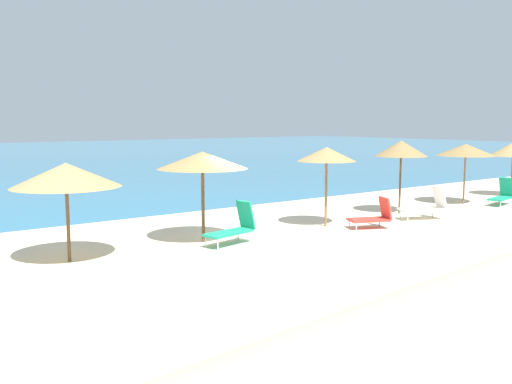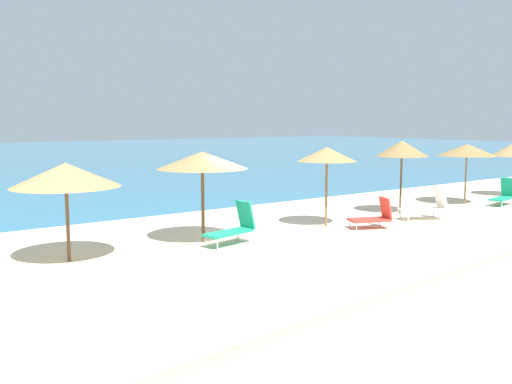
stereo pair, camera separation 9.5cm
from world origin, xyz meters
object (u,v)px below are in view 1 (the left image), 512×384
at_px(beach_umbrella_3, 66,175).
at_px(lounge_chair_1, 234,227).
at_px(beach_umbrella_6, 401,149).
at_px(beach_umbrella_7, 466,150).
at_px(beach_umbrella_5, 327,154).
at_px(lounge_chair_0, 502,195).
at_px(lounge_chair_2, 374,216).
at_px(lounge_chair_3, 427,206).
at_px(beach_umbrella_4, 202,160).

bearing_deg(beach_umbrella_3, lounge_chair_1, -10.42).
distance_m(beach_umbrella_6, beach_umbrella_7, 4.13).
relative_size(beach_umbrella_5, lounge_chair_0, 1.63).
bearing_deg(beach_umbrella_7, beach_umbrella_3, 179.35).
bearing_deg(lounge_chair_2, beach_umbrella_7, -55.45).
relative_size(beach_umbrella_3, lounge_chair_0, 1.65).
distance_m(beach_umbrella_5, lounge_chair_1, 4.40).
xyz_separation_m(beach_umbrella_5, lounge_chair_1, (-3.95, -0.40, -1.90)).
bearing_deg(lounge_chair_3, beach_umbrella_4, 104.06).
bearing_deg(beach_umbrella_4, beach_umbrella_5, -4.29).
distance_m(beach_umbrella_6, lounge_chair_1, 8.27).
bearing_deg(beach_umbrella_7, beach_umbrella_5, -178.40).
relative_size(beach_umbrella_4, beach_umbrella_6, 0.95).
height_order(beach_umbrella_4, beach_umbrella_5, beach_umbrella_5).
relative_size(beach_umbrella_7, lounge_chair_1, 1.49).
xyz_separation_m(beach_umbrella_3, lounge_chair_0, (17.64, -1.28, -1.74)).
bearing_deg(beach_umbrella_6, beach_umbrella_5, -176.52).
distance_m(beach_umbrella_4, beach_umbrella_5, 4.53).
bearing_deg(lounge_chair_3, beach_umbrella_3, 106.88).
xyz_separation_m(beach_umbrella_6, lounge_chair_0, (5.22, -1.11, -2.02)).
relative_size(beach_umbrella_6, lounge_chair_1, 1.63).
distance_m(beach_umbrella_4, beach_umbrella_6, 8.58).
distance_m(beach_umbrella_5, lounge_chair_3, 4.41).
relative_size(beach_umbrella_4, lounge_chair_3, 1.49).
distance_m(lounge_chair_1, lounge_chair_3, 7.80).
height_order(beach_umbrella_3, beach_umbrella_5, beach_umbrella_5).
xyz_separation_m(lounge_chair_1, lounge_chair_2, (4.99, -0.76, -0.09)).
bearing_deg(lounge_chair_0, beach_umbrella_4, 74.85).
distance_m(beach_umbrella_5, beach_umbrella_7, 8.19).
height_order(lounge_chair_0, lounge_chair_3, lounge_chair_3).
xyz_separation_m(beach_umbrella_3, beach_umbrella_4, (3.85, -0.08, 0.20)).
xyz_separation_m(beach_umbrella_5, beach_umbrella_6, (4.06, 0.25, 0.06)).
xyz_separation_m(beach_umbrella_4, lounge_chair_0, (13.79, -1.20, -1.94)).
bearing_deg(beach_umbrella_6, lounge_chair_0, -12.00).
distance_m(beach_umbrella_7, lounge_chair_1, 12.28).
bearing_deg(lounge_chair_0, beach_umbrella_3, 75.68).
relative_size(beach_umbrella_5, lounge_chair_3, 1.50).
relative_size(lounge_chair_0, lounge_chair_2, 1.09).
relative_size(beach_umbrella_5, beach_umbrella_7, 1.04).
height_order(beach_umbrella_6, lounge_chair_1, beach_umbrella_6).
bearing_deg(beach_umbrella_5, beach_umbrella_6, 3.48).
bearing_deg(beach_umbrella_4, lounge_chair_1, -52.33).
xyz_separation_m(beach_umbrella_5, beach_umbrella_7, (8.18, 0.23, -0.12)).
bearing_deg(lounge_chair_0, lounge_chair_2, 81.90).
distance_m(lounge_chair_2, lounge_chair_3, 2.77).
relative_size(beach_umbrella_3, beach_umbrella_5, 1.01).
bearing_deg(beach_umbrella_5, lounge_chair_3, -16.85).
distance_m(beach_umbrella_6, lounge_chair_3, 2.42).
bearing_deg(beach_umbrella_3, beach_umbrella_6, -0.78).
height_order(beach_umbrella_6, beach_umbrella_7, beach_umbrella_6).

